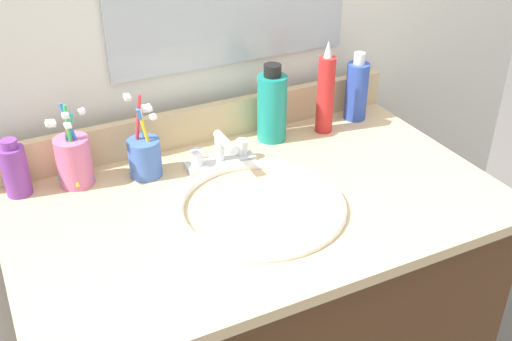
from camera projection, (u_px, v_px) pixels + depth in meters
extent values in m
cube|color=#4C2D19|center=(257.00, 336.00, 1.47)|extent=(0.97, 0.56, 0.74)
cube|color=#D1B284|center=(257.00, 204.00, 1.28)|extent=(1.01, 0.61, 0.02)
cube|color=#D1B284|center=(203.00, 123.00, 1.48)|extent=(1.01, 0.02, 0.09)
cube|color=silver|center=(197.00, 169.00, 1.60)|extent=(2.11, 0.04, 1.30)
torus|color=white|center=(260.00, 206.00, 1.24)|extent=(0.35, 0.35, 0.02)
ellipsoid|color=white|center=(259.00, 224.00, 1.27)|extent=(0.30, 0.30, 0.11)
cylinder|color=#B2B5BA|center=(259.00, 238.00, 1.28)|extent=(0.04, 0.04, 0.01)
cube|color=silver|center=(220.00, 161.00, 1.40)|extent=(0.16, 0.05, 0.01)
cylinder|color=silver|center=(220.00, 148.00, 1.38)|extent=(0.02, 0.02, 0.06)
cylinder|color=silver|center=(226.00, 142.00, 1.34)|extent=(0.02, 0.09, 0.02)
cylinder|color=silver|center=(197.00, 158.00, 1.36)|extent=(0.03, 0.03, 0.04)
cylinder|color=silver|center=(242.00, 147.00, 1.40)|extent=(0.03, 0.03, 0.04)
cylinder|color=red|center=(325.00, 95.00, 1.49)|extent=(0.04, 0.04, 0.19)
cone|color=white|center=(328.00, 49.00, 1.43)|extent=(0.02, 0.02, 0.04)
cylinder|color=#2D4CB2|center=(356.00, 91.00, 1.57)|extent=(0.06, 0.06, 0.15)
cylinder|color=white|center=(359.00, 58.00, 1.52)|extent=(0.03, 0.03, 0.03)
cylinder|color=teal|center=(272.00, 108.00, 1.46)|extent=(0.07, 0.07, 0.16)
cylinder|color=black|center=(272.00, 70.00, 1.42)|extent=(0.04, 0.04, 0.03)
cylinder|color=#7A3899|center=(15.00, 171.00, 1.27)|extent=(0.05, 0.05, 0.11)
cylinder|color=#7A3899|center=(9.00, 144.00, 1.23)|extent=(0.03, 0.03, 0.02)
cylinder|color=#D16693|center=(74.00, 161.00, 1.30)|extent=(0.07, 0.07, 0.11)
cylinder|color=yellow|center=(72.00, 149.00, 1.27)|extent=(0.02, 0.05, 0.16)
cube|color=white|center=(67.00, 125.00, 1.22)|extent=(0.01, 0.02, 0.01)
cylinder|color=#26B2B2|center=(65.00, 148.00, 1.28)|extent=(0.05, 0.01, 0.15)
cube|color=white|center=(49.00, 124.00, 1.24)|extent=(0.01, 0.02, 0.01)
cylinder|color=green|center=(71.00, 146.00, 1.27)|extent=(0.01, 0.03, 0.17)
cube|color=white|center=(65.00, 115.00, 1.22)|extent=(0.01, 0.02, 0.01)
cylinder|color=blue|center=(77.00, 143.00, 1.27)|extent=(0.04, 0.03, 0.18)
cube|color=white|center=(82.00, 111.00, 1.23)|extent=(0.01, 0.02, 0.01)
cylinder|color=orange|center=(66.00, 149.00, 1.28)|extent=(0.04, 0.02, 0.15)
cube|color=white|center=(52.00, 123.00, 1.25)|extent=(0.01, 0.02, 0.01)
cylinder|color=white|center=(72.00, 150.00, 1.27)|extent=(0.01, 0.04, 0.15)
cube|color=white|center=(68.00, 126.00, 1.23)|extent=(0.01, 0.02, 0.01)
cylinder|color=#3F66B7|center=(145.00, 158.00, 1.34)|extent=(0.07, 0.07, 0.09)
cylinder|color=#D8333F|center=(137.00, 132.00, 1.31)|extent=(0.03, 0.03, 0.18)
cube|color=white|center=(127.00, 97.00, 1.28)|extent=(0.01, 0.02, 0.01)
cylinder|color=white|center=(145.00, 138.00, 1.33)|extent=(0.02, 0.03, 0.15)
cube|color=white|center=(144.00, 109.00, 1.30)|extent=(0.01, 0.02, 0.01)
cylinder|color=blue|center=(146.00, 137.00, 1.32)|extent=(0.04, 0.03, 0.15)
cube|color=white|center=(148.00, 108.00, 1.31)|extent=(0.01, 0.02, 0.01)
cylinder|color=yellow|center=(148.00, 141.00, 1.31)|extent=(0.03, 0.03, 0.15)
cube|color=white|center=(153.00, 117.00, 1.27)|extent=(0.01, 0.02, 0.01)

